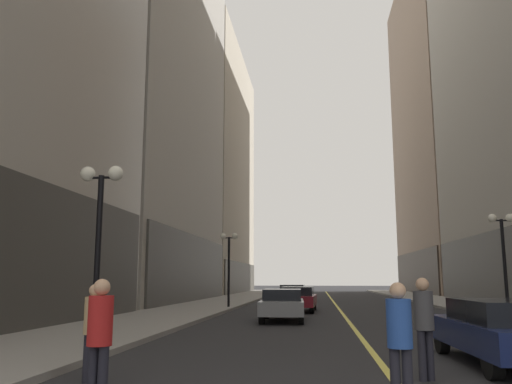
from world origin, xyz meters
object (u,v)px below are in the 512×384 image
object	(u,v)px
car_navy	(502,329)
pedestrian_in_tan_trench	(94,325)
street_lamp_left_far	(229,253)
street_lamp_left_near	(100,214)
car_black	(293,293)
pedestrian_in_blue_hoodie	(400,335)
street_lamp_right_mid	(503,242)
car_maroon	(297,298)
pedestrian_in_red_jacket	(100,333)
car_grey	(282,304)
pedestrian_with_orange_bag	(424,320)

from	to	relation	value
car_navy	pedestrian_in_tan_trench	xyz separation A→B (m)	(-7.62, -2.60, 0.24)
street_lamp_left_far	street_lamp_left_near	bearing A→B (deg)	-90.00
car_black	car_navy	bearing A→B (deg)	-78.56
pedestrian_in_blue_hoodie	street_lamp_left_far	distance (m)	23.95
pedestrian_in_tan_trench	car_black	bearing A→B (deg)	85.93
street_lamp_right_mid	street_lamp_left_far	bearing A→B (deg)	148.28
car_navy	pedestrian_in_tan_trench	size ratio (longest dim) A/B	2.88
car_navy	pedestrian_in_blue_hoodie	distance (m)	4.84
pedestrian_in_tan_trench	street_lamp_right_mid	bearing A→B (deg)	49.81
car_maroon	pedestrian_in_blue_hoodie	size ratio (longest dim) A/B	2.76
car_maroon	pedestrian_in_red_jacket	bearing A→B (deg)	-95.02
car_maroon	car_black	world-z (taller)	same
car_maroon	pedestrian_in_tan_trench	distance (m)	20.28
pedestrian_in_tan_trench	street_lamp_left_far	distance (m)	21.75
pedestrian_in_red_jacket	pedestrian_in_blue_hoodie	xyz separation A→B (m)	(4.07, 0.40, -0.03)
street_lamp_left_near	car_grey	bearing A→B (deg)	70.67
car_black	pedestrian_in_blue_hoodie	world-z (taller)	pedestrian_in_blue_hoodie
car_black	pedestrian_in_tan_trench	distance (m)	29.87
pedestrian_in_tan_trench	car_grey	bearing A→B (deg)	79.71
car_black	pedestrian_in_tan_trench	world-z (taller)	pedestrian_in_tan_trench
street_lamp_left_near	car_maroon	bearing A→B (deg)	76.72
street_lamp_left_far	street_lamp_right_mid	bearing A→B (deg)	-31.72
car_grey	pedestrian_in_tan_trench	xyz separation A→B (m)	(-2.42, -13.34, 0.24)
pedestrian_with_orange_bag	car_maroon	bearing A→B (deg)	98.58
car_navy	pedestrian_in_blue_hoodie	world-z (taller)	pedestrian_in_blue_hoodie
car_navy	street_lamp_left_near	xyz separation A→B (m)	(-8.87, 0.30, 2.54)
car_navy	pedestrian_in_blue_hoodie	xyz separation A→B (m)	(-2.67, -4.03, 0.27)
car_black	pedestrian_in_red_jacket	xyz separation A→B (m)	(-1.23, -31.63, 0.30)
street_lamp_left_near	street_lamp_right_mid	xyz separation A→B (m)	(12.80, 10.78, 0.00)
pedestrian_in_red_jacket	car_navy	bearing A→B (deg)	33.34
pedestrian_in_tan_trench	pedestrian_in_blue_hoodie	world-z (taller)	pedestrian_in_blue_hoodie
street_lamp_right_mid	pedestrian_in_red_jacket	bearing A→B (deg)	-124.51
car_navy	car_black	distance (m)	27.75
street_lamp_left_near	street_lamp_left_far	bearing A→B (deg)	90.00
pedestrian_with_orange_bag	car_grey	bearing A→B (deg)	104.75
car_grey	pedestrian_in_red_jacket	size ratio (longest dim) A/B	2.46
car_grey	car_maroon	xyz separation A→B (m)	(0.39, 6.74, 0.00)
car_black	street_lamp_left_far	bearing A→B (deg)	-112.28
car_black	street_lamp_right_mid	distance (m)	18.85
car_black	pedestrian_with_orange_bag	bearing A→B (deg)	-82.92
car_grey	car_maroon	size ratio (longest dim) A/B	0.92
car_grey	pedestrian_with_orange_bag	world-z (taller)	pedestrian_with_orange_bag
pedestrian_in_tan_trench	car_navy	bearing A→B (deg)	18.80
pedestrian_with_orange_bag	street_lamp_right_mid	distance (m)	14.31
car_maroon	street_lamp_left_far	distance (m)	5.02
pedestrian_in_red_jacket	pedestrian_in_tan_trench	size ratio (longest dim) A/B	1.05
car_navy	street_lamp_right_mid	xyz separation A→B (m)	(3.93, 11.08, 2.54)
pedestrian_in_tan_trench	pedestrian_with_orange_bag	bearing A→B (deg)	7.99
pedestrian_with_orange_bag	pedestrian_in_red_jacket	xyz separation A→B (m)	(-4.83, -2.64, -0.01)
car_navy	street_lamp_right_mid	world-z (taller)	street_lamp_right_mid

